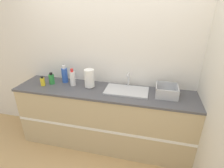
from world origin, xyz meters
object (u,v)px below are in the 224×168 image
Objects in this scene: sink at (127,90)px; bottle_white_spray at (73,78)px; dish_rack at (167,92)px; paper_towel_roll at (89,78)px; bottle_green at (52,79)px; bottle_yellow at (43,81)px; bottle_blue at (65,75)px.

bottle_white_spray is at bearing 179.35° from sink.
bottle_white_spray is (-1.33, 0.01, 0.06)m from dish_rack.
bottle_green is (-0.60, -0.02, -0.06)m from paper_towel_roll.
bottle_green is (0.10, 0.09, 0.01)m from bottle_yellow.
dish_rack is 1.33m from bottle_white_spray.
dish_rack is 1.76m from bottle_yellow.
bottle_green is (-0.16, -0.11, -0.04)m from bottle_blue.
paper_towel_roll reaches higher than dish_rack.
bottle_blue is at bearing 154.23° from bottle_white_spray.
sink is 2.21× the size of bottle_blue.
dish_rack is at bearing -3.31° from bottle_blue.
dish_rack is at bearing 0.35° from sink.
bottle_green is (-1.14, -0.02, 0.06)m from sink.
paper_towel_roll is 1.89× the size of bottle_yellow.
bottle_white_spray is (0.33, 0.03, 0.04)m from bottle_green.
bottle_yellow is (-0.69, -0.11, -0.07)m from paper_towel_roll.
sink is 2.20× the size of paper_towel_roll.
bottle_white_spray is at bearing 178.50° from paper_towel_roll.
paper_towel_roll is at bearing 1.95° from bottle_green.
paper_towel_roll reaches higher than bottle_yellow.
bottle_white_spray reaches higher than bottle_yellow.
paper_towel_roll is at bearing 8.81° from bottle_yellow.
dish_rack is 2.03× the size of bottle_yellow.
bottle_blue is at bearing 174.72° from sink.
sink is at bearing -0.23° from paper_towel_roll.
bottle_blue is (-1.50, 0.09, 0.07)m from dish_rack.
paper_towel_roll is 1.52× the size of bottle_green.
bottle_blue is 1.52× the size of bottle_green.
paper_towel_roll is at bearing 179.77° from sink.
sink is 2.30× the size of bottle_white_spray.
sink is at bearing -179.65° from dish_rack.
bottle_white_spray is (-0.80, 0.01, 0.10)m from sink.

